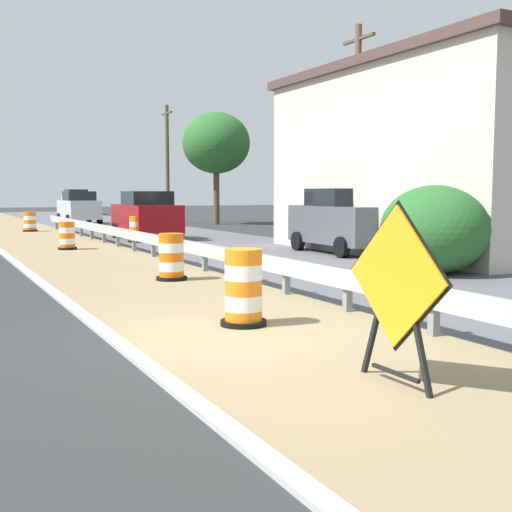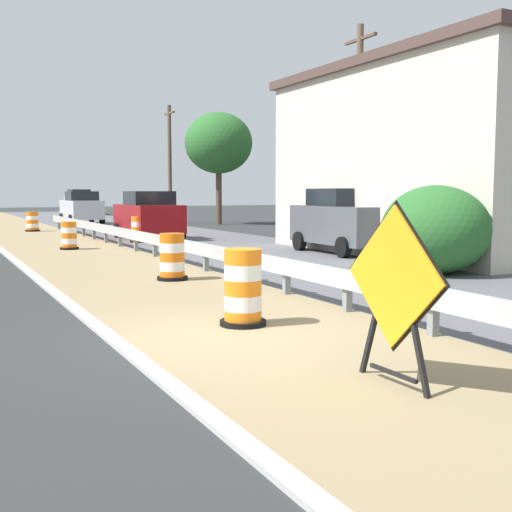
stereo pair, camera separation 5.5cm
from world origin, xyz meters
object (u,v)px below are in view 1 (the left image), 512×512
Objects in this scene: warning_sign_diamond at (396,285)px; traffic_barrel_close at (171,259)px; car_lead_near_lane at (79,208)px; utility_pole_mid at (167,162)px; car_mid_far_lane at (77,202)px; traffic_barrel_mid at (67,237)px; car_lead_far_lane at (146,215)px; utility_pole_near at (357,133)px; car_trailing_near_lane at (342,221)px; traffic_barrel_far at (136,231)px; traffic_barrel_nearest at (243,291)px; traffic_barrel_farther at (30,223)px.

traffic_barrel_close is (0.65, 8.69, -0.56)m from warning_sign_diamond.
car_lead_near_lane is 0.56× the size of utility_pole_mid.
traffic_barrel_mid is at bearing -13.86° from car_mid_far_lane.
warning_sign_diamond is 21.73m from car_lead_far_lane.
utility_pole_mid is (1.67, -19.45, 2.73)m from car_mid_far_lane.
car_trailing_near_lane is at bearing -136.09° from utility_pole_near.
car_lead_near_lane is (1.12, 16.04, 0.55)m from traffic_barrel_far.
car_lead_far_lane is at bearing 77.10° from traffic_barrel_nearest.
traffic_barrel_nearest is (-0.08, 3.42, -0.52)m from warning_sign_diamond.
traffic_barrel_far is 0.24× the size of car_trailing_near_lane.
traffic_barrel_far is 15.92m from utility_pole_mid.
traffic_barrel_mid is at bearing 165.93° from car_lead_near_lane.
car_lead_far_lane is (-3.81, 8.86, -0.04)m from car_trailing_near_lane.
traffic_barrel_mid is 0.23× the size of car_lead_near_lane.
utility_pole_near is (9.57, 14.16, 3.02)m from warning_sign_diamond.
utility_pole_near is at bearing 135.79° from car_trailing_near_lane.
car_lead_near_lane is at bearing 82.40° from traffic_barrel_nearest.
traffic_barrel_close is 45.41m from car_mid_far_lane.
car_lead_far_lane is (-0.22, -14.54, -0.00)m from car_lead_near_lane.
car_mid_far_lane reaches higher than traffic_barrel_nearest.
traffic_barrel_close is 20.46m from traffic_barrel_farther.
traffic_barrel_mid is 5.38m from car_lead_far_lane.
traffic_barrel_nearest is 32.28m from utility_pole_mid.
warning_sign_diamond is 54.10m from car_mid_far_lane.
car_trailing_near_lane is 0.97× the size of car_mid_far_lane.
car_trailing_near_lane is at bearing 27.90° from traffic_barrel_close.
traffic_barrel_farther is 18.24m from car_trailing_near_lane.
car_lead_near_lane is 22.58m from utility_pole_near.
warning_sign_diamond is 3.46m from traffic_barrel_nearest.
car_trailing_near_lane is (7.76, -5.25, 0.61)m from traffic_barrel_mid.
car_lead_far_lane is 0.94× the size of car_mid_far_lane.
traffic_barrel_nearest is 1.19× the size of traffic_barrel_mid.
traffic_barrel_mid is 0.98× the size of traffic_barrel_farther.
car_lead_far_lane is 0.53× the size of utility_pole_near.
car_lead_far_lane is at bearing 127.61° from utility_pole_near.
traffic_barrel_nearest is at bearing 166.84° from car_lead_far_lane.
car_mid_far_lane is at bearing -6.81° from car_lead_far_lane.
traffic_barrel_close reaches higher than traffic_barrel_mid.
utility_pole_near reaches higher than car_lead_near_lane.
traffic_barrel_close is 0.24× the size of car_mid_far_lane.
traffic_barrel_far is (3.22, 16.44, -0.06)m from traffic_barrel_nearest.
utility_pole_near is (8.91, 5.47, 3.59)m from traffic_barrel_close.
traffic_barrel_nearest is 14.33m from traffic_barrel_mid.
utility_pole_near reaches higher than traffic_barrel_mid.
car_mid_far_lane is (7.81, 50.13, 0.58)m from traffic_barrel_nearest.
traffic_barrel_farther is 7.77m from car_lead_near_lane.
car_trailing_near_lane is 0.54× the size of utility_pole_near.
car_mid_far_lane is (7.72, 53.54, 0.06)m from warning_sign_diamond.
traffic_barrel_far is 9.69m from traffic_barrel_farther.
traffic_barrel_nearest is at bearing -101.07° from traffic_barrel_far.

